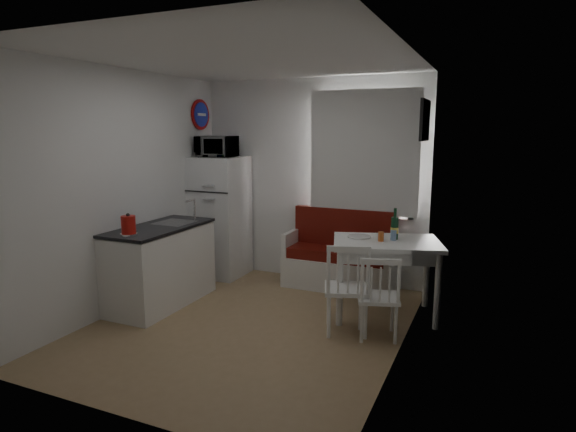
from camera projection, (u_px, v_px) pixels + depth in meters
name	position (u px, v px, depth m)	size (l,w,h in m)	color
floor	(249.00, 325.00, 4.88)	(3.00, 3.50, 0.02)	#9B7C52
ceiling	(245.00, 58.00, 4.42)	(3.00, 3.50, 0.02)	white
wall_back	(312.00, 181.00, 6.23)	(3.00, 0.02, 2.60)	white
wall_front	(117.00, 234.00, 3.07)	(3.00, 0.02, 2.60)	white
wall_left	(126.00, 191.00, 5.24)	(0.02, 3.50, 2.60)	white
wall_right	(404.00, 208.00, 4.06)	(0.02, 3.50, 2.60)	white
window	(365.00, 157.00, 5.86)	(1.22, 0.06, 1.47)	white
curtain	(363.00, 153.00, 5.79)	(1.35, 0.02, 1.50)	silver
kitchen_counter	(161.00, 265.00, 5.41)	(0.62, 1.32, 1.16)	white
wall_sign	(201.00, 115.00, 6.38)	(0.40, 0.40, 0.03)	#1B28A5
picture_frame	(424.00, 120.00, 4.92)	(0.04, 0.52, 0.42)	black
bench	(340.00, 262.00, 6.00)	(1.37, 0.53, 0.98)	white
dining_table	(386.00, 249.00, 5.02)	(1.27, 1.06, 0.82)	white
chair_left	(344.00, 279.00, 4.55)	(0.54, 0.53, 0.49)	white
chair_right	(376.00, 289.00, 4.44)	(0.47, 0.47, 0.44)	white
fridge	(220.00, 217.00, 6.46)	(0.64, 0.64, 1.60)	white
microwave	(216.00, 147.00, 6.25)	(0.49, 0.33, 0.27)	white
kettle	(128.00, 225.00, 4.81)	(0.17, 0.17, 0.23)	red
wine_bottle	(395.00, 224.00, 5.04)	(0.08, 0.08, 0.33)	#12381F
drinking_glass_orange	(381.00, 236.00, 4.96)	(0.06, 0.06, 0.10)	#CA5C21
drinking_glass_blue	(393.00, 235.00, 5.01)	(0.06, 0.06, 0.11)	#7094BF
plate	(359.00, 237.00, 5.13)	(0.25, 0.25, 0.02)	white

